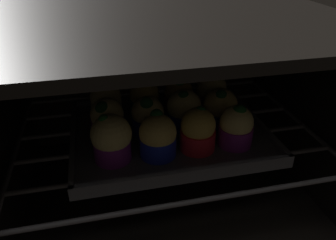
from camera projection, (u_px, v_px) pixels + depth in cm
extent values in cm
cube|color=black|center=(166.00, 190.00, 70.09)|extent=(59.00, 47.00, 1.50)
cube|color=black|center=(166.00, 20.00, 52.44)|extent=(59.00, 47.00, 1.50)
cube|color=black|center=(146.00, 72.00, 80.51)|extent=(59.00, 1.50, 34.00)
cube|color=black|center=(0.00, 135.00, 55.72)|extent=(1.50, 47.00, 34.00)
cube|color=black|center=(304.00, 101.00, 66.82)|extent=(1.50, 47.00, 34.00)
cylinder|color=#4C494C|center=(195.00, 201.00, 46.89)|extent=(54.00, 0.80, 0.80)
cylinder|color=#4C494C|center=(181.00, 169.00, 53.32)|extent=(54.00, 0.80, 0.80)
cylinder|color=#4C494C|center=(171.00, 143.00, 59.74)|extent=(54.00, 0.80, 0.80)
cylinder|color=#4C494C|center=(162.00, 123.00, 66.17)|extent=(54.00, 0.80, 0.80)
cylinder|color=#4C494C|center=(155.00, 106.00, 72.60)|extent=(54.00, 0.80, 0.80)
cylinder|color=#4C494C|center=(149.00, 91.00, 79.03)|extent=(54.00, 0.80, 0.80)
cylinder|color=#4C494C|center=(16.00, 151.00, 57.75)|extent=(0.80, 42.00, 0.80)
cylinder|color=#4C494C|center=(293.00, 117.00, 68.17)|extent=(0.80, 42.00, 0.80)
cube|color=#4C4C51|center=(168.00, 132.00, 61.08)|extent=(34.67, 27.77, 1.20)
cube|color=#4C4C51|center=(188.00, 173.00, 49.12)|extent=(34.67, 0.80, 1.00)
cube|color=#4C4C51|center=(154.00, 96.00, 71.93)|extent=(34.67, 0.80, 1.00)
cube|color=#4C4C51|center=(73.00, 138.00, 57.26)|extent=(0.80, 27.77, 1.00)
cube|color=#4C4C51|center=(253.00, 117.00, 63.80)|extent=(0.80, 27.77, 1.00)
cylinder|color=#7A238C|center=(113.00, 150.00, 52.22)|extent=(5.90, 5.90, 3.40)
sphere|color=#E0CC7A|center=(111.00, 134.00, 50.78)|extent=(6.43, 6.43, 6.43)
sphere|color=#1E6023|center=(104.00, 120.00, 49.27)|extent=(1.61, 1.61, 1.61)
cylinder|color=#1928B7|center=(158.00, 146.00, 53.19)|extent=(5.90, 5.90, 3.40)
sphere|color=#DBBC60|center=(158.00, 133.00, 51.94)|extent=(5.99, 5.99, 5.99)
sphere|color=#19511E|center=(157.00, 115.00, 51.57)|extent=(2.12, 2.12, 2.12)
cylinder|color=red|center=(197.00, 140.00, 54.77)|extent=(5.90, 5.90, 3.40)
sphere|color=gold|center=(198.00, 125.00, 53.36)|extent=(5.70, 5.70, 5.70)
sphere|color=#1E6023|center=(201.00, 112.00, 52.74)|extent=(1.99, 1.99, 1.99)
cylinder|color=#7A238C|center=(235.00, 135.00, 56.00)|extent=(5.90, 5.90, 3.40)
sphere|color=#E0CC7A|center=(236.00, 122.00, 54.73)|extent=(5.66, 5.66, 5.66)
sphere|color=#19511E|center=(239.00, 112.00, 53.48)|extent=(2.38, 2.38, 2.38)
cylinder|color=#7A238C|center=(109.00, 128.00, 57.89)|extent=(5.90, 5.90, 3.40)
sphere|color=#E0CC7A|center=(107.00, 114.00, 56.49)|extent=(5.76, 5.76, 5.76)
sphere|color=#19511E|center=(102.00, 109.00, 54.63)|extent=(2.44, 2.44, 2.44)
cylinder|color=#1928B7|center=(148.00, 124.00, 59.13)|extent=(5.90, 5.90, 3.40)
sphere|color=#E0CC7A|center=(148.00, 112.00, 57.93)|extent=(5.76, 5.76, 5.76)
sphere|color=#19511E|center=(147.00, 104.00, 55.85)|extent=(2.25, 2.25, 2.25)
cylinder|color=#1928B7|center=(184.00, 119.00, 60.82)|extent=(5.90, 5.90, 3.40)
sphere|color=#E0CC7A|center=(184.00, 106.00, 59.53)|extent=(6.26, 6.26, 6.26)
sphere|color=#19511E|center=(184.00, 97.00, 57.88)|extent=(2.33, 2.33, 2.33)
cylinder|color=#1928B7|center=(219.00, 115.00, 61.97)|extent=(5.90, 5.90, 3.40)
sphere|color=#DBBC60|center=(220.00, 105.00, 60.86)|extent=(6.35, 6.35, 6.35)
sphere|color=#19511E|center=(221.00, 95.00, 58.70)|extent=(2.08, 2.08, 2.08)
cylinder|color=silver|center=(107.00, 110.00, 63.73)|extent=(5.90, 5.90, 3.40)
sphere|color=#E0CC7A|center=(106.00, 98.00, 62.38)|extent=(5.92, 5.92, 5.92)
sphere|color=#1E6023|center=(110.00, 89.00, 61.40)|extent=(2.13, 2.13, 2.13)
cylinder|color=#0C8C84|center=(145.00, 106.00, 65.17)|extent=(5.90, 5.90, 3.40)
sphere|color=gold|center=(144.00, 94.00, 63.87)|extent=(5.76, 5.76, 5.76)
sphere|color=#19511E|center=(149.00, 85.00, 62.57)|extent=(2.15, 2.15, 2.15)
cylinder|color=red|center=(179.00, 102.00, 66.71)|extent=(5.90, 5.90, 3.40)
sphere|color=gold|center=(179.00, 92.00, 65.60)|extent=(5.72, 5.72, 5.72)
sphere|color=#28702D|center=(179.00, 84.00, 64.16)|extent=(2.54, 2.54, 2.54)
cylinder|color=silver|center=(211.00, 100.00, 67.65)|extent=(5.90, 5.90, 3.40)
sphere|color=#E0CC7A|center=(211.00, 88.00, 66.31)|extent=(6.10, 6.10, 6.10)
sphere|color=#1E6023|center=(216.00, 78.00, 65.15)|extent=(2.59, 2.59, 2.59)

